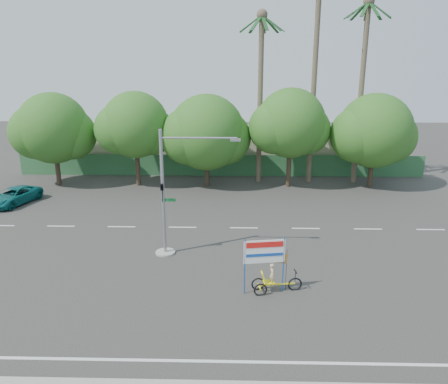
{
  "coord_description": "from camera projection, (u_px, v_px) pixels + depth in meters",
  "views": [
    {
      "loc": [
        1.38,
        -18.47,
        10.35
      ],
      "look_at": [
        0.8,
        4.41,
        3.5
      ],
      "focal_mm": 35.0,
      "sensor_mm": 36.0,
      "label": 1
    }
  ],
  "objects": [
    {
      "name": "fence",
      "position": [
        220.0,
        165.0,
        40.99
      ],
      "size": [
        38.0,
        0.08,
        2.0
      ],
      "primitive_type": "cube",
      "color": "#336B3D",
      "rests_on": "ground"
    },
    {
      "name": "tree_center",
      "position": [
        206.0,
        135.0,
        36.67
      ],
      "size": [
        7.62,
        6.4,
        7.85
      ],
      "color": "#473828",
      "rests_on": "ground"
    },
    {
      "name": "tree_far_right",
      "position": [
        374.0,
        133.0,
        36.28
      ],
      "size": [
        7.38,
        6.2,
        7.94
      ],
      "color": "#473828",
      "rests_on": "ground"
    },
    {
      "name": "tree_far_left",
      "position": [
        53.0,
        130.0,
        36.91
      ],
      "size": [
        7.14,
        6.0,
        7.96
      ],
      "color": "#473828",
      "rests_on": "ground"
    },
    {
      "name": "palm_short",
      "position": [
        261.0,
        80.0,
        36.74
      ],
      "size": [
        3.73,
        3.79,
        14.45
      ],
      "color": "#70604C",
      "rests_on": "ground"
    },
    {
      "name": "palm_mid",
      "position": [
        363.0,
        74.0,
        36.38
      ],
      "size": [
        3.73,
        3.79,
        15.45
      ],
      "color": "#70604C",
      "rests_on": "ground"
    },
    {
      "name": "traffic_signal",
      "position": [
        169.0,
        204.0,
        23.72
      ],
      "size": [
        4.72,
        1.1,
        7.0
      ],
      "color": "gray",
      "rests_on": "ground"
    },
    {
      "name": "tree_left",
      "position": [
        135.0,
        127.0,
        36.65
      ],
      "size": [
        6.66,
        5.6,
        8.07
      ],
      "color": "#473828",
      "rests_on": "ground"
    },
    {
      "name": "pickup_truck",
      "position": [
        14.0,
        196.0,
        32.92
      ],
      "size": [
        3.27,
        4.84,
        1.23
      ],
      "primitive_type": "imported",
      "rotation": [
        0.0,
        0.0,
        -0.3
      ],
      "color": "#0E6463",
      "rests_on": "ground"
    },
    {
      "name": "tree_right",
      "position": [
        290.0,
        126.0,
        36.28
      ],
      "size": [
        6.9,
        5.8,
        8.36
      ],
      "color": "#473828",
      "rests_on": "ground"
    },
    {
      "name": "building_left",
      "position": [
        125.0,
        146.0,
        45.26
      ],
      "size": [
        12.0,
        8.0,
        4.0
      ],
      "primitive_type": "cube",
      "color": "#B3A98E",
      "rests_on": "ground"
    },
    {
      "name": "building_right",
      "position": [
        299.0,
        148.0,
        44.88
      ],
      "size": [
        14.0,
        8.0,
        3.6
      ],
      "primitive_type": "cube",
      "color": "#B3A98E",
      "rests_on": "ground"
    },
    {
      "name": "ground",
      "position": [
        205.0,
        289.0,
        20.69
      ],
      "size": [
        120.0,
        120.0,
        0.0
      ],
      "primitive_type": "plane",
      "color": "#33302D",
      "rests_on": "ground"
    },
    {
      "name": "trike_billboard",
      "position": [
        270.0,
        270.0,
        20.14
      ],
      "size": [
        2.78,
        0.85,
        2.76
      ],
      "rotation": [
        0.0,
        0.0,
        0.15
      ],
      "color": "black",
      "rests_on": "ground"
    },
    {
      "name": "palm_tall",
      "position": [
        315.0,
        60.0,
        36.17
      ],
      "size": [
        3.73,
        3.79,
        17.45
      ],
      "color": "#70604C",
      "rests_on": "ground"
    }
  ]
}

